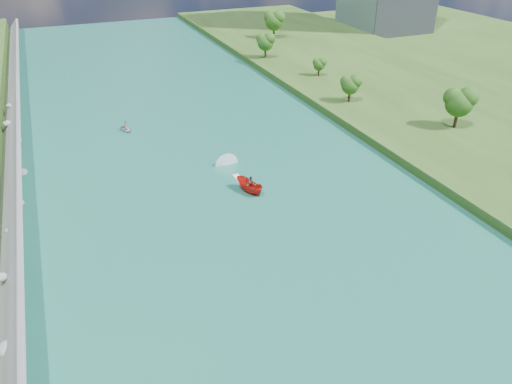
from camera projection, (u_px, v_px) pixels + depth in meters
name	position (u px, v px, depth m)	size (l,w,h in m)	color
ground	(265.00, 256.00, 55.39)	(260.00, 260.00, 0.00)	#2D5119
river_water	(209.00, 177.00, 71.40)	(55.00, 240.00, 0.10)	#1B6959
berm_east	(477.00, 123.00, 87.69)	(44.00, 240.00, 1.50)	#2D5119
riprap_bank	(10.00, 205.00, 61.35)	(4.07, 236.00, 4.16)	slate
trees_east	(379.00, 81.00, 94.10)	(15.87, 132.65, 8.76)	#295115
motorboat	(246.00, 183.00, 68.24)	(3.60, 19.31, 2.01)	red
raft	(126.00, 128.00, 86.15)	(2.70, 3.54, 1.65)	#9C9EA4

